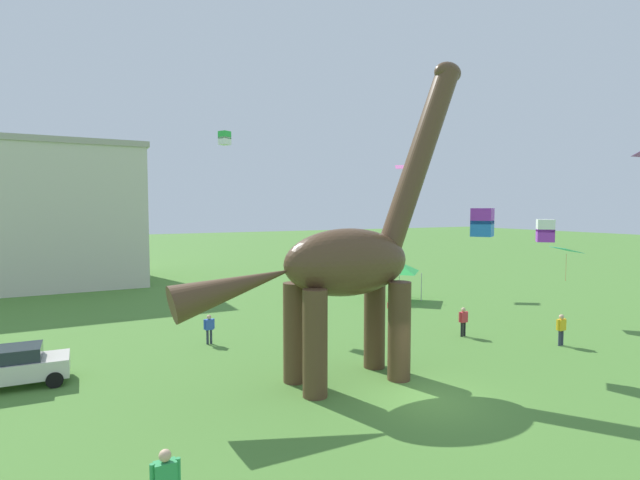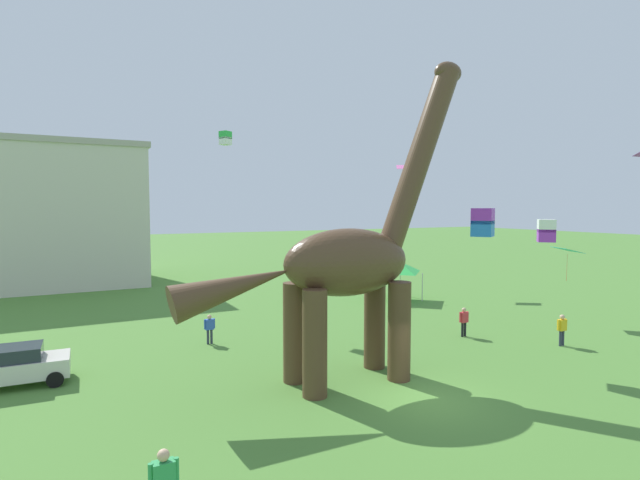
# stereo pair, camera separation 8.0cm
# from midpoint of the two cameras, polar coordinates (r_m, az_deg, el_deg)

# --- Properties ---
(ground_plane) EXTENTS (240.00, 240.00, 0.00)m
(ground_plane) POSITION_cam_midpoint_polar(r_m,az_deg,el_deg) (19.09, 12.22, -17.66)
(ground_plane) COLOR #4C7F33
(dinosaur_sculpture) EXTENTS (12.67, 2.68, 13.25)m
(dinosaur_sculpture) POSITION_cam_midpoint_polar(r_m,az_deg,el_deg) (19.47, 2.94, -2.60)
(dinosaur_sculpture) COLOR #513823
(dinosaur_sculpture) RESTS_ON ground_plane
(parked_sedan_left) EXTENTS (4.26, 2.02, 1.55)m
(parked_sedan_left) POSITION_cam_midpoint_polar(r_m,az_deg,el_deg) (23.04, -32.48, -12.29)
(parked_sedan_left) COLOR silver
(parked_sedan_left) RESTS_ON ground_plane
(person_strolling_adult) EXTENTS (0.42, 0.18, 1.11)m
(person_strolling_adult) POSITION_cam_midpoint_polar(r_m,az_deg,el_deg) (31.83, 8.06, -7.63)
(person_strolling_adult) COLOR black
(person_strolling_adult) RESTS_ON ground_plane
(person_far_spectator) EXTENTS (0.60, 0.26, 1.59)m
(person_far_spectator) POSITION_cam_midpoint_polar(r_m,az_deg,el_deg) (27.85, 26.12, -9.02)
(person_far_spectator) COLOR #2D3347
(person_far_spectator) RESTS_ON ground_plane
(person_photographer) EXTENTS (0.57, 0.25, 1.51)m
(person_photographer) POSITION_cam_midpoint_polar(r_m,az_deg,el_deg) (25.99, -12.83, -9.74)
(person_photographer) COLOR #2D3347
(person_photographer) RESTS_ON ground_plane
(person_near_flyer) EXTENTS (0.59, 0.26, 1.58)m
(person_near_flyer) POSITION_cam_midpoint_polar(r_m,az_deg,el_deg) (27.89, 16.21, -8.79)
(person_near_flyer) COLOR black
(person_near_flyer) RESTS_ON ground_plane
(person_watching_child) EXTENTS (0.65, 0.29, 1.75)m
(person_watching_child) POSITION_cam_midpoint_polar(r_m,az_deg,el_deg) (12.29, -17.68, -25.04)
(person_watching_child) COLOR #2D3347
(person_watching_child) RESTS_ON ground_plane
(festival_canopy_tent) EXTENTS (3.15, 3.15, 3.00)m
(festival_canopy_tent) POSITION_cam_midpoint_polar(r_m,az_deg,el_deg) (37.39, 8.73, -3.03)
(festival_canopy_tent) COLOR #B2B2B7
(festival_canopy_tent) RESTS_ON ground_plane
(kite_near_high) EXTENTS (0.82, 0.82, 0.85)m
(kite_near_high) POSITION_cam_midpoint_polar(r_m,az_deg,el_deg) (32.51, -11.08, 11.53)
(kite_near_high) COLOR green
(kite_drifting) EXTENTS (1.26, 1.26, 1.30)m
(kite_drifting) POSITION_cam_midpoint_polar(r_m,az_deg,el_deg) (23.87, 18.22, 1.96)
(kite_drifting) COLOR purple
(kite_high_right) EXTENTS (1.51, 1.71, 1.76)m
(kite_high_right) POSITION_cam_midpoint_polar(r_m,az_deg,el_deg) (28.41, 26.62, -1.05)
(kite_high_right) COLOR #19B2B7
(kite_trailing) EXTENTS (2.18, 2.05, 0.43)m
(kite_trailing) POSITION_cam_midpoint_polar(r_m,az_deg,el_deg) (43.72, 9.86, 8.36)
(kite_trailing) COLOR pink
(kite_mid_center) EXTENTS (1.39, 1.39, 1.40)m
(kite_mid_center) POSITION_cam_midpoint_polar(r_m,az_deg,el_deg) (33.59, 24.61, 0.99)
(kite_mid_center) COLOR white
(background_building_block) EXTENTS (21.51, 12.54, 12.60)m
(background_building_block) POSITION_cam_midpoint_polar(r_m,az_deg,el_deg) (50.72, -32.26, 2.48)
(background_building_block) COLOR beige
(background_building_block) RESTS_ON ground_plane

